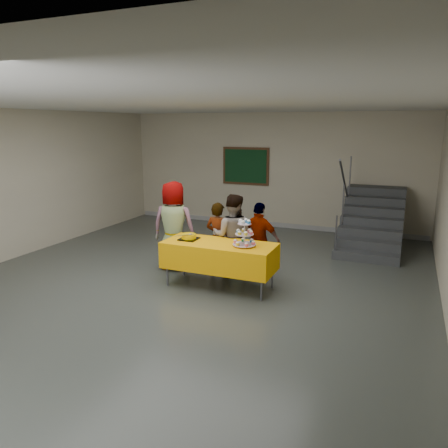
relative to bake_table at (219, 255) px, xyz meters
The scene contains 10 objects.
room_shell 1.69m from the bake_table, 153.06° to the right, with size 10.00×10.04×3.02m.
bake_table is the anchor object (origin of this frame).
cupcake_stand 0.60m from the bake_table, ahead, with size 0.38×0.38×0.44m.
bear_cake 0.63m from the bake_table, behind, with size 0.32×0.36×0.12m.
schoolchild_a 1.33m from the bake_table, 154.69° to the left, with size 0.82×0.53×1.67m, color slate.
schoolchild_b 0.74m from the bake_table, 115.51° to the left, with size 0.48×0.32×1.32m, color slate.
schoolchild_c 0.61m from the bake_table, 89.61° to the left, with size 0.73×0.57×1.51m, color slate.
schoolchild_d 0.91m from the bake_table, 61.03° to the left, with size 0.79×0.33×1.35m, color slate.
staircase 4.38m from the bake_table, 60.78° to the left, with size 1.30×2.40×2.04m.
noticeboard 4.94m from the bake_table, 105.13° to the left, with size 1.30×0.05×1.00m.
Camera 1 is at (3.36, -6.10, 2.69)m, focal length 35.00 mm.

